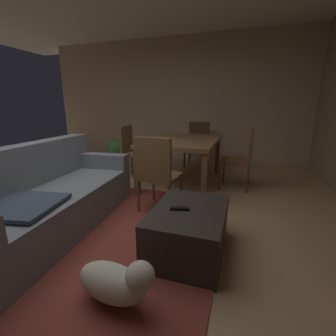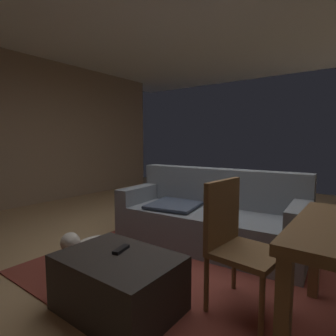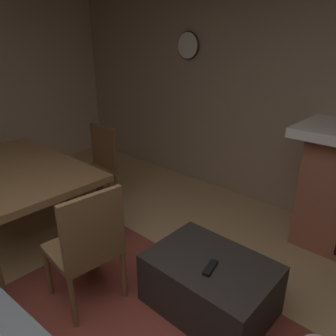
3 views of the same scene
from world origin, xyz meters
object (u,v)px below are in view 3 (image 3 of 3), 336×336
(dining_chair_west, at_px, (88,243))
(wall_clock, at_px, (188,45))
(tv_remote, at_px, (210,268))
(dining_chair_south, at_px, (97,163))
(ottoman_coffee_table, at_px, (210,285))
(dining_table, at_px, (9,175))

(dining_chair_west, relative_size, wall_clock, 2.82)
(tv_remote, relative_size, dining_chair_south, 0.17)
(ottoman_coffee_table, xyz_separation_m, dining_chair_west, (0.65, 0.54, 0.32))
(dining_chair_south, bearing_deg, wall_clock, -98.92)
(ottoman_coffee_table, height_order, wall_clock, wall_clock)
(dining_table, distance_m, dining_chair_west, 1.22)
(tv_remote, distance_m, dining_chair_west, 0.84)
(tv_remote, bearing_deg, dining_table, -0.03)
(wall_clock, bearing_deg, tv_remote, 133.15)
(ottoman_coffee_table, xyz_separation_m, dining_chair_south, (1.85, -0.41, 0.32))
(ottoman_coffee_table, height_order, tv_remote, tv_remote)
(dining_table, relative_size, dining_chair_west, 1.77)
(tv_remote, height_order, wall_clock, wall_clock)
(ottoman_coffee_table, bearing_deg, wall_clock, -46.43)
(dining_chair_south, bearing_deg, tv_remote, 165.86)
(tv_remote, xyz_separation_m, dining_chair_west, (0.69, 0.46, 0.11))
(tv_remote, bearing_deg, dining_chair_west, 20.49)
(tv_remote, height_order, dining_table, dining_table)
(ottoman_coffee_table, xyz_separation_m, tv_remote, (-0.04, 0.07, 0.22))
(ottoman_coffee_table, xyz_separation_m, dining_table, (1.86, 0.53, 0.47))
(dining_chair_west, distance_m, dining_chair_south, 1.53)
(tv_remote, xyz_separation_m, dining_table, (1.90, 0.46, 0.25))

